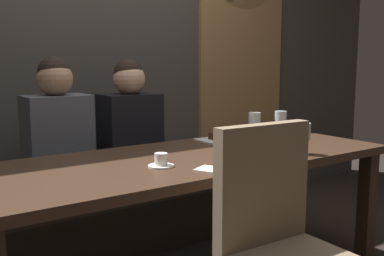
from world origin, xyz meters
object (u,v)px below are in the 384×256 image
banquette_bench (128,214)px  diner_bearded (130,124)px  wine_glass_center_back (303,133)px  espresso_cup (161,161)px  dining_table (189,172)px  diner_redhead (57,130)px  dessert_plate (216,139)px  wine_glass_near_right (255,121)px  wine_glass_end_left (271,138)px  chair_near_side (281,237)px  wine_glass_near_left (281,119)px

banquette_bench → diner_bearded: (0.02, -0.01, 0.59)m
wine_glass_center_back → espresso_cup: 0.78m
dining_table → diner_redhead: (-0.45, 0.68, 0.17)m
dining_table → dessert_plate: (0.38, 0.26, 0.10)m
diner_redhead → wine_glass_near_right: bearing=-24.1°
diner_bearded → wine_glass_end_left: size_ratio=4.77×
chair_near_side → diner_redhead: bearing=105.1°
diner_bearded → wine_glass_near_right: size_ratio=4.77×
banquette_bench → wine_glass_near_left: size_ratio=15.24×
wine_glass_near_left → chair_near_side: bearing=-135.5°
dining_table → chair_near_side: chair_near_side is taller
wine_glass_near_left → wine_glass_near_right: same height
banquette_bench → diner_bearded: diner_bearded is taller
diner_redhead → dessert_plate: size_ratio=4.19×
dining_table → chair_near_side: 0.73m
diner_bearded → wine_glass_near_left: size_ratio=4.77×
chair_near_side → espresso_cup: size_ratio=8.17×
diner_redhead → wine_glass_center_back: size_ratio=4.86×
wine_glass_center_back → dessert_plate: size_ratio=0.86×
diner_bearded → wine_glass_center_back: bearing=-64.2°
wine_glass_end_left → wine_glass_near_right: size_ratio=1.00×
diner_bearded → wine_glass_end_left: (0.22, -1.03, 0.04)m
diner_redhead → wine_glass_near_left: (1.26, -0.52, 0.03)m
wine_glass_center_back → diner_redhead: bearing=134.2°
wine_glass_end_left → wine_glass_near_left: bearing=40.6°
diner_redhead → espresso_cup: bearing=-75.6°
wine_glass_near_right → wine_glass_center_back: bearing=-103.8°
diner_bearded → dessert_plate: bearing=-50.2°
wine_glass_end_left → wine_glass_near_left: size_ratio=1.00×
wine_glass_near_left → dessert_plate: bearing=165.2°
dining_table → espresso_cup: 0.30m
dining_table → diner_bearded: size_ratio=2.81×
diner_redhead → dessert_plate: diner_redhead is taller
dining_table → chair_near_side: size_ratio=2.24×
dining_table → wine_glass_end_left: bearing=-53.6°
wine_glass_end_left → dessert_plate: 0.62m
wine_glass_near_left → espresso_cup: 1.10m
wine_glass_near_right → espresso_cup: size_ratio=1.37×
dining_table → wine_glass_near_right: 0.69m
wine_glass_center_back → wine_glass_end_left: (-0.26, -0.03, 0.00)m
diner_redhead → espresso_cup: size_ratio=6.64×
dining_table → diner_bearded: diner_bearded is taller
wine_glass_near_left → banquette_bench: bearing=145.9°
diner_redhead → wine_glass_near_left: 1.37m
wine_glass_near_right → diner_redhead: bearing=155.9°
dining_table → wine_glass_end_left: size_ratio=13.41×
wine_glass_center_back → dessert_plate: 0.59m
diner_redhead → wine_glass_center_back: (0.96, -0.98, 0.03)m
dining_table → wine_glass_near_right: size_ratio=13.41×
dining_table → diner_redhead: 0.83m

